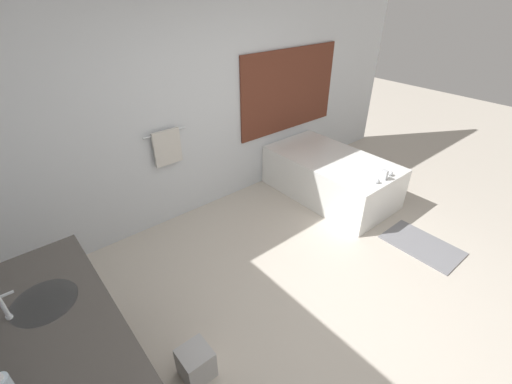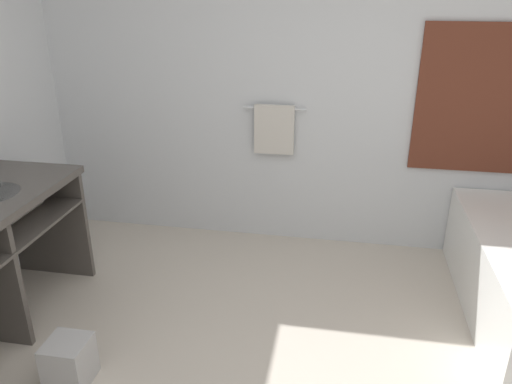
{
  "view_description": "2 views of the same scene",
  "coord_description": "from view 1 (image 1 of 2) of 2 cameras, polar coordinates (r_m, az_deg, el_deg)",
  "views": [
    {
      "loc": [
        -1.77,
        -1.16,
        2.56
      ],
      "look_at": [
        -0.02,
        0.95,
        0.86
      ],
      "focal_mm": 24.0,
      "sensor_mm": 36.0,
      "label": 1
    },
    {
      "loc": [
        0.24,
        -1.69,
        2.08
      ],
      "look_at": [
        -0.25,
        1.05,
        0.9
      ],
      "focal_mm": 35.0,
      "sensor_mm": 36.0,
      "label": 2
    }
  ],
  "objects": [
    {
      "name": "vanity_counter",
      "position": [
        2.56,
        -29.14,
        -21.89
      ],
      "size": [
        0.66,
        1.64,
        0.89
      ],
      "color": "#4C4742",
      "rests_on": "ground_plane"
    },
    {
      "name": "ground_plane",
      "position": [
        3.33,
        11.38,
        -19.47
      ],
      "size": [
        16.0,
        16.0,
        0.0
      ],
      "primitive_type": "plane",
      "color": "beige",
      "rests_on": "ground"
    },
    {
      "name": "waste_bin",
      "position": [
        2.89,
        -9.98,
        -26.27
      ],
      "size": [
        0.23,
        0.23,
        0.27
      ],
      "color": "#B2B2B2",
      "rests_on": "ground_plane"
    },
    {
      "name": "bath_mat",
      "position": [
        4.35,
        25.92,
        -7.97
      ],
      "size": [
        0.51,
        0.81,
        0.02
      ],
      "color": "slate",
      "rests_on": "ground_plane"
    },
    {
      "name": "bathtub",
      "position": [
        4.77,
        12.28,
        2.9
      ],
      "size": [
        0.96,
        1.73,
        0.69
      ],
      "color": "white",
      "rests_on": "ground_plane"
    },
    {
      "name": "wall_back_with_blinds",
      "position": [
        4.04,
        -11.2,
        13.72
      ],
      "size": [
        7.4,
        0.13,
        2.7
      ],
      "color": "silver",
      "rests_on": "ground_plane"
    },
    {
      "name": "sink_faucet",
      "position": [
        2.51,
        -36.37,
        -15.24
      ],
      "size": [
        0.09,
        0.04,
        0.18
      ],
      "color": "silver",
      "rests_on": "vanity_counter"
    }
  ]
}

